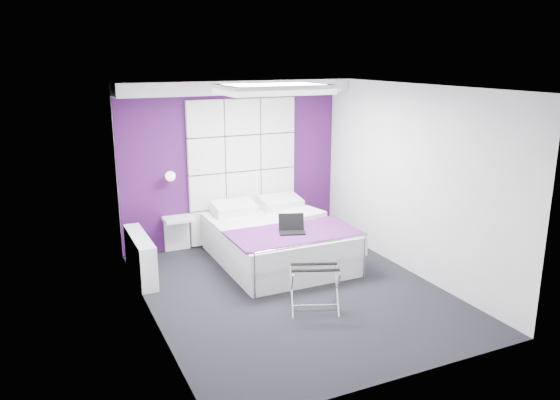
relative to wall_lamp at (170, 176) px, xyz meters
name	(u,v)px	position (x,y,z in m)	size (l,w,h in m)	color
floor	(293,291)	(1.05, -2.06, -1.22)	(4.40, 4.40, 0.00)	black
ceiling	(294,87)	(1.05, -2.06, 1.38)	(4.40, 4.40, 0.00)	white
wall_back	(233,163)	(1.05, 0.14, 0.08)	(3.60, 3.60, 0.00)	silver
wall_left	(147,211)	(-0.75, -2.06, 0.08)	(4.40, 4.40, 0.00)	silver
wall_right	(411,180)	(2.85, -2.06, 0.08)	(4.40, 4.40, 0.00)	silver
accent_wall	(233,163)	(1.05, 0.13, 0.08)	(3.58, 0.02, 2.58)	#3F1149
soffit	(236,87)	(1.05, -0.11, 1.28)	(3.58, 0.50, 0.20)	white
headboard	(243,171)	(1.20, 0.08, -0.05)	(1.80, 0.08, 2.30)	silver
skylight	(274,88)	(1.05, -1.46, 1.33)	(1.36, 0.86, 0.12)	white
wall_lamp	(170,176)	(0.00, 0.00, 0.00)	(0.15, 0.15, 0.15)	white
radiator	(140,256)	(-0.64, -0.76, -0.92)	(0.22, 1.20, 0.60)	white
bed	(277,240)	(1.32, -0.99, -0.90)	(1.77, 2.14, 0.75)	white
nightstand	(178,219)	(0.09, -0.04, -0.68)	(0.45, 0.35, 0.05)	white
luggage_rack	(314,288)	(1.04, -2.65, -0.94)	(0.56, 0.41, 0.55)	silver
laptop	(290,228)	(1.28, -1.49, -0.56)	(0.35, 0.25, 0.25)	black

